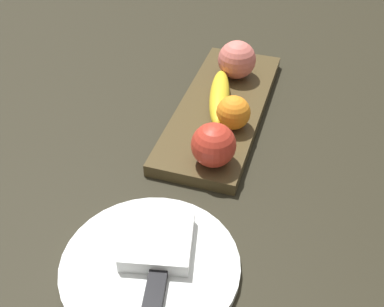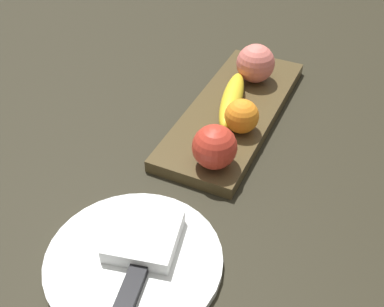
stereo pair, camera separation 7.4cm
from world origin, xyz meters
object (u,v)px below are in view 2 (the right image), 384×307
object	(u,v)px
peach	(255,63)
folded_napkin	(144,236)
fruit_tray	(234,112)
orange_near_apple	(242,116)
apple	(215,147)
knife	(132,287)
banana	(232,99)
dinner_plate	(134,260)

from	to	relation	value
peach	folded_napkin	bearing A→B (deg)	179.75
fruit_tray	orange_near_apple	bearing A→B (deg)	-149.75
apple	knife	size ratio (longest dim) A/B	0.40
folded_napkin	knife	distance (m)	0.08
orange_near_apple	folded_napkin	xyz separation A→B (m)	(-0.28, 0.04, -0.03)
banana	orange_near_apple	world-z (taller)	orange_near_apple
dinner_plate	banana	bearing A→B (deg)	0.58
banana	peach	world-z (taller)	peach
orange_near_apple	folded_napkin	world-z (taller)	orange_near_apple
apple	banana	bearing A→B (deg)	11.47
fruit_tray	apple	distance (m)	0.17
peach	dinner_plate	bearing A→B (deg)	179.76
folded_napkin	banana	bearing A→B (deg)	0.63
dinner_plate	knife	bearing A→B (deg)	-150.99
apple	knife	distance (m)	0.25
peach	knife	world-z (taller)	peach
apple	peach	distance (m)	0.27
folded_napkin	fruit_tray	bearing A→B (deg)	-0.00
peach	folded_napkin	xyz separation A→B (m)	(-0.45, 0.00, -0.04)
apple	peach	world-z (taller)	peach
fruit_tray	dinner_plate	world-z (taller)	fruit_tray
apple	orange_near_apple	world-z (taller)	apple
orange_near_apple	peach	distance (m)	0.17
fruit_tray	knife	xyz separation A→B (m)	(-0.41, -0.02, 0.01)
peach	folded_napkin	distance (m)	0.45
banana	dinner_plate	xyz separation A→B (m)	(-0.37, -0.00, -0.03)
apple	banana	world-z (taller)	apple
orange_near_apple	folded_napkin	distance (m)	0.28
apple	folded_napkin	distance (m)	0.18
banana	dinner_plate	bearing A→B (deg)	-11.87
banana	peach	distance (m)	0.11
apple	knife	bearing A→B (deg)	178.96
banana	peach	xyz separation A→B (m)	(0.11, -0.01, 0.02)
peach	apple	bearing A→B (deg)	-174.36
banana	knife	bearing A→B (deg)	-8.61
peach	dinner_plate	distance (m)	0.48
fruit_tray	apple	size ratio (longest dim) A/B	5.70
dinner_plate	fruit_tray	bearing A→B (deg)	0.00
fruit_tray	knife	size ratio (longest dim) A/B	2.27
folded_napkin	peach	bearing A→B (deg)	-0.25
orange_near_apple	dinner_plate	distance (m)	0.32
banana	orange_near_apple	size ratio (longest dim) A/B	2.96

